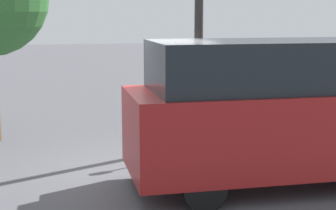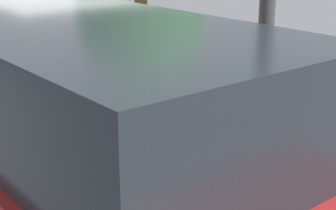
% 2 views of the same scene
% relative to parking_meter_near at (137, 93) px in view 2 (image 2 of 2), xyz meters
% --- Properties ---
extents(ground_plane, '(80.00, 80.00, 0.00)m').
position_rel_parking_meter_near_xyz_m(ground_plane, '(-0.51, -0.44, -1.10)').
color(ground_plane, '#4C4C51').
extents(parking_meter_near, '(0.21, 0.13, 1.50)m').
position_rel_parking_meter_near_xyz_m(parking_meter_near, '(0.00, 0.00, 0.00)').
color(parking_meter_near, gray).
rests_on(parking_meter_near, ground).
extents(lamp_post, '(0.44, 0.44, 5.74)m').
position_rel_parking_meter_near_xyz_m(lamp_post, '(1.10, 1.04, 0.95)').
color(lamp_post, beige).
rests_on(lamp_post, ground).
extents(parked_van, '(4.99, 1.90, 2.39)m').
position_rel_parking_meter_near_xyz_m(parked_van, '(1.69, -1.75, 0.16)').
color(parked_van, maroon).
rests_on(parked_van, ground).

